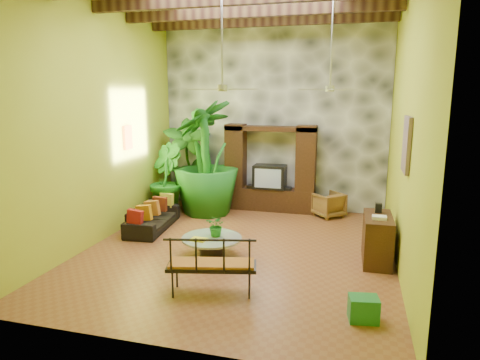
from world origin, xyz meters
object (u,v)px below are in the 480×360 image
(tall_plant_b, at_px, (165,179))
(coffee_table, at_px, (212,244))
(sofa, at_px, (153,218))
(tall_plant_c, at_px, (206,158))
(iron_bench, at_px, (210,262))
(ceiling_fan_back, at_px, (330,79))
(wicker_armchair, at_px, (328,204))
(ceiling_fan_front, at_px, (222,77))
(side_console, at_px, (377,239))
(entertainment_center, at_px, (270,175))
(green_bin, at_px, (363,309))
(tall_plant_a, at_px, (188,163))

(tall_plant_b, relative_size, coffee_table, 1.61)
(sofa, bearing_deg, tall_plant_c, -31.57)
(tall_plant_c, distance_m, iron_bench, 4.77)
(ceiling_fan_back, height_order, wicker_armchair, ceiling_fan_back)
(ceiling_fan_front, bearing_deg, tall_plant_c, 115.42)
(tall_plant_c, distance_m, side_console, 4.87)
(entertainment_center, xyz_separation_m, wicker_armchair, (1.58, -0.22, -0.65))
(wicker_armchair, distance_m, side_console, 3.04)
(ceiling_fan_front, height_order, ceiling_fan_back, same)
(entertainment_center, height_order, green_bin, entertainment_center)
(ceiling_fan_back, bearing_deg, coffee_table, -139.55)
(sofa, height_order, iron_bench, iron_bench)
(ceiling_fan_front, bearing_deg, entertainment_center, 86.76)
(ceiling_fan_front, relative_size, tall_plant_a, 0.76)
(tall_plant_a, xyz_separation_m, iron_bench, (2.32, -4.88, -0.68))
(wicker_armchair, xyz_separation_m, tall_plant_c, (-3.09, -0.54, 1.16))
(sofa, relative_size, tall_plant_b, 1.00)
(entertainment_center, height_order, ceiling_fan_back, ceiling_fan_back)
(wicker_armchair, distance_m, tall_plant_b, 4.26)
(entertainment_center, height_order, sofa, entertainment_center)
(ceiling_fan_back, distance_m, wicker_armchair, 3.54)
(side_console, bearing_deg, tall_plant_a, 149.16)
(iron_bench, bearing_deg, entertainment_center, 77.74)
(ceiling_fan_back, xyz_separation_m, sofa, (-3.90, -0.41, -3.13))
(tall_plant_a, distance_m, tall_plant_c, 0.90)
(green_bin, bearing_deg, sofa, 147.60)
(tall_plant_c, bearing_deg, green_bin, -49.42)
(side_console, bearing_deg, green_bin, -97.62)
(entertainment_center, distance_m, coffee_table, 3.74)
(sofa, bearing_deg, entertainment_center, -49.75)
(tall_plant_b, bearing_deg, ceiling_fan_back, -11.39)
(tall_plant_c, xyz_separation_m, coffee_table, (1.11, -2.88, -1.22))
(coffee_table, bearing_deg, tall_plant_a, 118.42)
(tall_plant_a, xyz_separation_m, coffee_table, (1.82, -3.37, -0.97))
(tall_plant_a, bearing_deg, coffee_table, -61.58)
(ceiling_fan_back, xyz_separation_m, tall_plant_a, (-3.83, 1.66, -2.18))
(tall_plant_b, bearing_deg, sofa, -78.87)
(ceiling_fan_front, bearing_deg, tall_plant_b, 133.92)
(ceiling_fan_back, relative_size, wicker_armchair, 2.72)
(wicker_armchair, bearing_deg, side_console, 67.26)
(side_console, relative_size, green_bin, 2.78)
(entertainment_center, bearing_deg, iron_bench, -89.01)
(tall_plant_b, bearing_deg, iron_bench, -56.98)
(tall_plant_b, relative_size, green_bin, 4.65)
(tall_plant_c, height_order, green_bin, tall_plant_c)
(wicker_armchair, height_order, iron_bench, iron_bench)
(entertainment_center, distance_m, ceiling_fan_front, 4.30)
(wicker_armchair, height_order, green_bin, wicker_armchair)
(wicker_armchair, relative_size, green_bin, 1.71)
(side_console, xyz_separation_m, green_bin, (-0.26, -2.27, -0.27))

